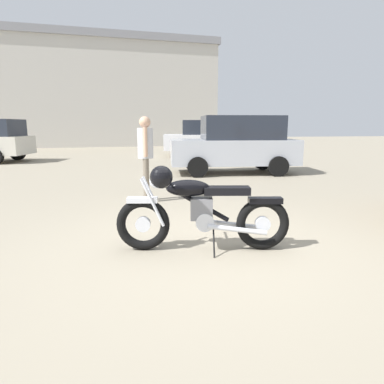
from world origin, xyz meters
name	(u,v)px	position (x,y,z in m)	size (l,w,h in m)	color
ground_plane	(211,249)	(0.00, 0.00, 0.00)	(80.00, 80.00, 0.00)	gray
vintage_motorcycle	(199,211)	(-0.16, -0.01, 0.49)	(2.07, 0.73, 1.07)	black
bystander	(146,150)	(-0.62, 2.86, 1.02)	(0.30, 0.46, 1.66)	#706656
white_estate_far	(236,144)	(2.39, 6.50, 0.92)	(4.05, 2.13, 1.78)	black
silver_sedan_mid	(214,137)	(3.26, 12.64, 0.94)	(4.90, 2.47, 1.74)	black
industrial_building	(91,97)	(-3.89, 27.85, 3.90)	(19.76, 15.46, 7.78)	beige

